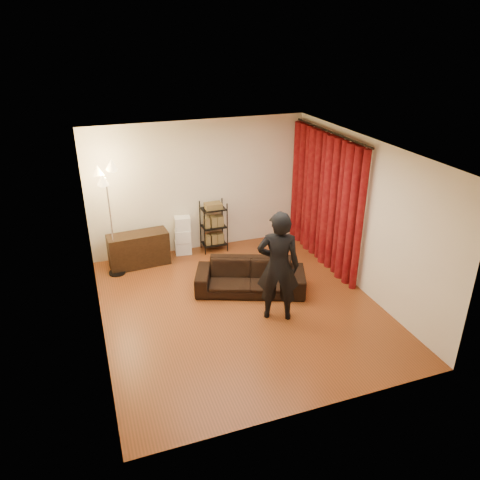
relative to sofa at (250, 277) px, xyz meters
name	(u,v)px	position (x,y,z in m)	size (l,w,h in m)	color
floor	(240,306)	(-0.34, -0.44, -0.28)	(5.00, 5.00, 0.00)	brown
ceiling	(240,150)	(-0.34, -0.44, 2.42)	(5.00, 5.00, 0.00)	white
wall_back	(199,187)	(-0.34, 2.06, 1.07)	(5.00, 5.00, 0.00)	#F3E6CA
wall_front	(315,320)	(-0.34, -2.94, 1.07)	(5.00, 5.00, 0.00)	#F3E6CA
wall_left	(92,256)	(-2.59, -0.44, 1.07)	(5.00, 5.00, 0.00)	#F3E6CA
wall_right	(363,216)	(1.91, -0.44, 1.07)	(5.00, 5.00, 0.00)	#F3E6CA
curtain_rod	(331,132)	(1.81, 0.69, 2.30)	(0.04, 0.04, 2.65)	black
curtain	(325,200)	(1.79, 0.69, 0.99)	(0.22, 2.65, 2.55)	maroon
sofa	(250,277)	(0.00, 0.00, 0.00)	(1.92, 0.75, 0.56)	black
person	(278,266)	(0.12, -0.90, 0.64)	(0.67, 0.44, 1.85)	black
media_cabinet	(139,249)	(-1.71, 1.66, 0.06)	(1.16, 0.43, 0.68)	black
storage_boxes	(183,236)	(-0.78, 1.87, 0.13)	(0.33, 0.26, 0.81)	white
wire_shelf	(214,226)	(-0.12, 1.83, 0.25)	(0.49, 0.34, 1.07)	black
floor_lamp	(111,222)	(-2.19, 1.45, 0.79)	(0.38, 0.38, 2.14)	silver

